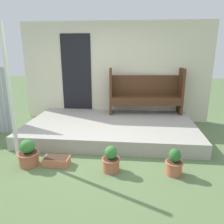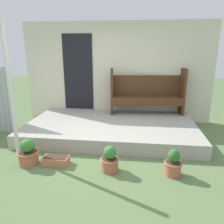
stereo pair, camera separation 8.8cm
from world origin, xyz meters
The scene contains 9 objects.
ground_plane centered at (0.00, 0.00, 0.00)m, with size 24.00×24.00×0.00m, color #5B7547.
porch_slab centered at (0.12, 1.10, 0.14)m, with size 3.80×2.19×0.29m.
house_wall centered at (0.08, 2.22, 1.30)m, with size 5.00×0.08×2.60m.
support_post centered at (-1.51, -0.12, 1.16)m, with size 0.07×0.07×2.33m.
bench centered at (0.93, 1.95, 0.86)m, with size 1.88×0.57×1.16m.
flower_pot_left centered at (-1.11, -0.47, 0.20)m, with size 0.36×0.36×0.46m.
flower_pot_middle centered at (0.29, -0.51, 0.19)m, with size 0.31×0.31×0.43m.
flower_pot_right centered at (1.28, -0.51, 0.19)m, with size 0.28×0.28×0.43m.
planter_box_rect centered at (-0.65, -0.42, 0.07)m, with size 0.43×0.23×0.15m.
Camera 1 is at (0.62, -3.64, 1.89)m, focal length 35.00 mm.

